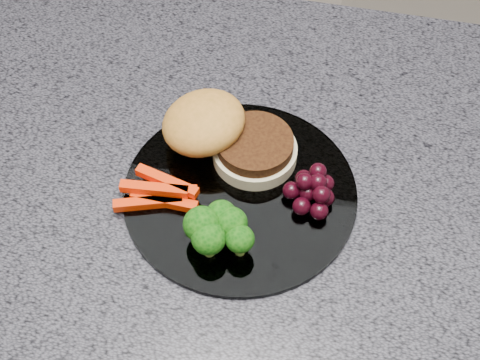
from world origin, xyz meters
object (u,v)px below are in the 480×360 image
island_cabinet (269,333)px  burger (222,135)px  plate (240,192)px  grape_bunch (312,190)px

island_cabinet → burger: bearing=171.3°
island_cabinet → plate: plate is taller
island_cabinet → plate: (-0.04, -0.05, 0.47)m
grape_bunch → plate: bearing=-175.1°
plate → grape_bunch: 0.08m
island_cabinet → burger: burger is taller
plate → burger: bearing=120.6°
island_cabinet → grape_bunch: (0.04, -0.04, 0.49)m
island_cabinet → grape_bunch: grape_bunch is taller
plate → grape_bunch: size_ratio=4.28×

